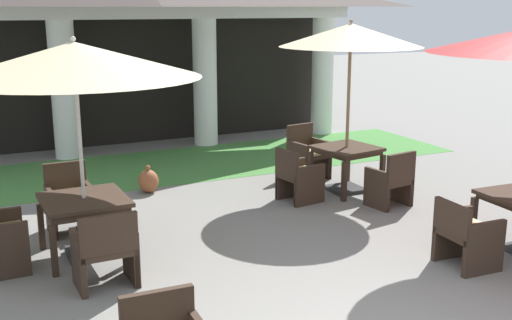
# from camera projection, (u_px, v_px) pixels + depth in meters

# --- Properties ---
(background_pavilion) EXTENTS (10.03, 2.62, 3.93)m
(background_pavilion) POSITION_uv_depth(u_px,v_px,m) (133.00, 4.00, 12.63)
(background_pavilion) COLOR white
(background_pavilion) RESTS_ON ground
(lawn_strip) EXTENTS (11.83, 2.72, 0.01)m
(lawn_strip) POSITION_uv_depth(u_px,v_px,m) (162.00, 166.00, 11.90)
(lawn_strip) COLOR #47843D
(lawn_strip) RESTS_ON ground
(patio_chair_near_foreground_west) EXTENTS (0.58, 0.62, 0.80)m
(patio_chair_near_foreground_west) POSITION_uv_depth(u_px,v_px,m) (466.00, 235.00, 7.24)
(patio_chair_near_foreground_west) COLOR #38281E
(patio_chair_near_foreground_west) RESTS_ON ground
(patio_table_mid_right) EXTENTS (1.00, 1.00, 0.73)m
(patio_table_mid_right) POSITION_uv_depth(u_px,v_px,m) (84.00, 206.00, 7.50)
(patio_table_mid_right) COLOR #38281E
(patio_table_mid_right) RESTS_ON ground
(patio_umbrella_mid_right) EXTENTS (2.88, 2.88, 2.62)m
(patio_umbrella_mid_right) POSITION_uv_depth(u_px,v_px,m) (75.00, 61.00, 7.10)
(patio_umbrella_mid_right) COLOR #2D2D2D
(patio_umbrella_mid_right) RESTS_ON ground
(patio_chair_mid_right_north) EXTENTS (0.59, 0.58, 0.91)m
(patio_chair_mid_right_north) POSITION_uv_depth(u_px,v_px,m) (70.00, 202.00, 8.41)
(patio_chair_mid_right_north) COLOR #38281E
(patio_chair_mid_right_north) RESTS_ON ground
(patio_chair_mid_right_south) EXTENTS (0.64, 0.52, 0.87)m
(patio_chair_mid_right_south) POSITION_uv_depth(u_px,v_px,m) (106.00, 251.00, 6.71)
(patio_chair_mid_right_south) COLOR #38281E
(patio_chair_mid_right_south) RESTS_ON ground
(patio_table_far_back) EXTENTS (1.02, 1.02, 0.74)m
(patio_table_far_back) POSITION_uv_depth(u_px,v_px,m) (347.00, 153.00, 10.19)
(patio_table_far_back) COLOR #38281E
(patio_table_far_back) RESTS_ON ground
(patio_umbrella_far_back) EXTENTS (2.25, 2.25, 2.75)m
(patio_umbrella_far_back) POSITION_uv_depth(u_px,v_px,m) (351.00, 37.00, 9.75)
(patio_umbrella_far_back) COLOR #2D2D2D
(patio_umbrella_far_back) RESTS_ON ground
(patio_chair_far_back_west) EXTENTS (0.65, 0.63, 0.83)m
(patio_chair_far_back_west) POSITION_uv_depth(u_px,v_px,m) (298.00, 177.00, 9.70)
(patio_chair_far_back_west) COLOR #38281E
(patio_chair_far_back_west) RESTS_ON ground
(patio_chair_far_back_south) EXTENTS (0.65, 0.58, 0.86)m
(patio_chair_far_back_south) POSITION_uv_depth(u_px,v_px,m) (391.00, 181.00, 9.45)
(patio_chair_far_back_south) COLOR #38281E
(patio_chair_far_back_south) RESTS_ON ground
(patio_chair_far_back_north) EXTENTS (0.65, 0.66, 0.93)m
(patio_chair_far_back_north) POSITION_uv_depth(u_px,v_px,m) (308.00, 154.00, 11.04)
(patio_chair_far_back_north) COLOR #38281E
(patio_chair_far_back_north) RESTS_ON ground
(terracotta_urn) EXTENTS (0.33, 0.33, 0.46)m
(terracotta_urn) POSITION_uv_depth(u_px,v_px,m) (148.00, 181.00, 10.20)
(terracotta_urn) COLOR brown
(terracotta_urn) RESTS_ON ground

